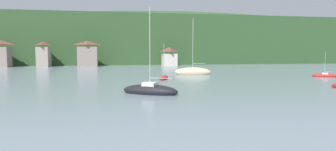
{
  "coord_description": "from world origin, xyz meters",
  "views": [
    {
      "loc": [
        -5.1,
        21.36,
        4.5
      ],
      "look_at": [
        0.0,
        48.75,
        2.26
      ],
      "focal_mm": 31.21,
      "sensor_mm": 36.0,
      "label": 1
    }
  ],
  "objects_px": {
    "shore_building_central": "(88,54)",
    "sailboat_far_5": "(164,78)",
    "sailboat_mid_2": "(150,91)",
    "sailboat_far_4": "(325,76)",
    "shore_building_eastcentral": "(169,57)",
    "shore_building_westcentral": "(44,55)",
    "sailboat_far_1": "(193,72)"
  },
  "relations": [
    {
      "from": "sailboat_far_5",
      "to": "shore_building_central",
      "type": "bearing_deg",
      "value": -141.15
    },
    {
      "from": "shore_building_westcentral",
      "to": "sailboat_far_4",
      "type": "relative_size",
      "value": 1.61
    },
    {
      "from": "sailboat_far_1",
      "to": "sailboat_far_5",
      "type": "distance_m",
      "value": 11.94
    },
    {
      "from": "shore_building_central",
      "to": "sailboat_far_5",
      "type": "relative_size",
      "value": 1.31
    },
    {
      "from": "sailboat_far_1",
      "to": "sailboat_mid_2",
      "type": "distance_m",
      "value": 28.34
    },
    {
      "from": "shore_building_central",
      "to": "sailboat_far_5",
      "type": "xyz_separation_m",
      "value": [
        16.16,
        -47.01,
        -3.68
      ]
    },
    {
      "from": "shore_building_central",
      "to": "sailboat_far_4",
      "type": "bearing_deg",
      "value": -46.4
    },
    {
      "from": "shore_building_central",
      "to": "sailboat_mid_2",
      "type": "relative_size",
      "value": 0.83
    },
    {
      "from": "shore_building_westcentral",
      "to": "sailboat_mid_2",
      "type": "relative_size",
      "value": 0.8
    },
    {
      "from": "shore_building_westcentral",
      "to": "sailboat_far_4",
      "type": "distance_m",
      "value": 76.25
    },
    {
      "from": "shore_building_eastcentral",
      "to": "sailboat_mid_2",
      "type": "xyz_separation_m",
      "value": [
        -14.4,
        -64.39,
        -2.64
      ]
    },
    {
      "from": "shore_building_central",
      "to": "sailboat_mid_2",
      "type": "height_order",
      "value": "sailboat_mid_2"
    },
    {
      "from": "sailboat_mid_2",
      "to": "sailboat_far_5",
      "type": "distance_m",
      "value": 17.01
    },
    {
      "from": "sailboat_far_1",
      "to": "sailboat_far_4",
      "type": "distance_m",
      "value": 24.17
    },
    {
      "from": "shore_building_westcentral",
      "to": "sailboat_far_1",
      "type": "distance_m",
      "value": 53.26
    },
    {
      "from": "shore_building_eastcentral",
      "to": "shore_building_central",
      "type": "bearing_deg",
      "value": -177.95
    },
    {
      "from": "shore_building_central",
      "to": "sailboat_mid_2",
      "type": "distance_m",
      "value": 64.64
    },
    {
      "from": "sailboat_far_4",
      "to": "shore_building_eastcentral",
      "type": "bearing_deg",
      "value": -39.65
    },
    {
      "from": "shore_building_central",
      "to": "shore_building_eastcentral",
      "type": "bearing_deg",
      "value": 2.05
    },
    {
      "from": "shore_building_central",
      "to": "shore_building_westcentral",
      "type": "bearing_deg",
      "value": 176.92
    },
    {
      "from": "shore_building_central",
      "to": "sailboat_far_1",
      "type": "relative_size",
      "value": 0.68
    },
    {
      "from": "sailboat_far_5",
      "to": "sailboat_mid_2",
      "type": "bearing_deg",
      "value": 5.08
    },
    {
      "from": "shore_building_westcentral",
      "to": "shore_building_eastcentral",
      "type": "bearing_deg",
      "value": 0.34
    },
    {
      "from": "shore_building_westcentral",
      "to": "sailboat_far_1",
      "type": "bearing_deg",
      "value": -46.27
    },
    {
      "from": "shore_building_westcentral",
      "to": "shore_building_eastcentral",
      "type": "height_order",
      "value": "shore_building_westcentral"
    },
    {
      "from": "shore_building_central",
      "to": "sailboat_mid_2",
      "type": "bearing_deg",
      "value": -79.46
    },
    {
      "from": "sailboat_mid_2",
      "to": "sailboat_far_4",
      "type": "distance_m",
      "value": 37.19
    },
    {
      "from": "sailboat_far_1",
      "to": "sailboat_mid_2",
      "type": "height_order",
      "value": "sailboat_far_1"
    },
    {
      "from": "shore_building_westcentral",
      "to": "shore_building_eastcentral",
      "type": "distance_m",
      "value": 39.33
    },
    {
      "from": "sailboat_mid_2",
      "to": "sailboat_far_4",
      "type": "bearing_deg",
      "value": -123.73
    },
    {
      "from": "sailboat_far_4",
      "to": "sailboat_far_5",
      "type": "relative_size",
      "value": 0.78
    },
    {
      "from": "shore_building_central",
      "to": "shore_building_eastcentral",
      "type": "xyz_separation_m",
      "value": [
        26.21,
        0.94,
        -0.88
      ]
    }
  ]
}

